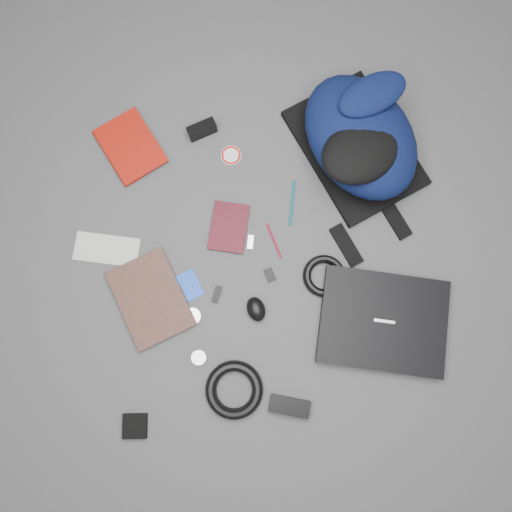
{
  "coord_description": "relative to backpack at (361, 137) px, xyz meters",
  "views": [
    {
      "loc": [
        -0.04,
        -0.28,
        1.64
      ],
      "look_at": [
        0.0,
        0.0,
        0.02
      ],
      "focal_mm": 35.0,
      "sensor_mm": 36.0,
      "label": 1
    }
  ],
  "objects": [
    {
      "name": "headphone_left",
      "position": [
        -0.63,
        -0.49,
        -0.1
      ],
      "size": [
        0.07,
        0.07,
        0.01
      ],
      "primitive_type": "cylinder",
      "rotation": [
        0.0,
        0.0,
        -0.31
      ],
      "color": "silver",
      "rests_on": "ground"
    },
    {
      "name": "pouch",
      "position": [
        -0.85,
        -0.8,
        -0.1
      ],
      "size": [
        0.09,
        0.09,
        0.02
      ],
      "primitive_type": "cube",
      "rotation": [
        0.0,
        0.0,
        -0.13
      ],
      "color": "black",
      "rests_on": "ground"
    },
    {
      "name": "laptop",
      "position": [
        -0.02,
        -0.6,
        -0.09
      ],
      "size": [
        0.48,
        0.41,
        0.04
      ],
      "primitive_type": "cube",
      "rotation": [
        0.0,
        0.0,
        -0.29
      ],
      "color": "black",
      "rests_on": "ground"
    },
    {
      "name": "pen_teal",
      "position": [
        -0.25,
        -0.16,
        -0.1
      ],
      "size": [
        0.05,
        0.15,
        0.01
      ],
      "primitive_type": "cylinder",
      "rotation": [
        1.57,
        0.0,
        -0.25
      ],
      "color": "#0C5A6C",
      "rests_on": "ground"
    },
    {
      "name": "cable_coil",
      "position": [
        -0.18,
        -0.42,
        -0.09
      ],
      "size": [
        0.19,
        0.19,
        0.03
      ],
      "primitive_type": "torus",
      "rotation": [
        0.0,
        0.0,
        0.43
      ],
      "color": "black",
      "rests_on": "ground"
    },
    {
      "name": "ground",
      "position": [
        -0.39,
        -0.33,
        -0.11
      ],
      "size": [
        4.0,
        4.0,
        0.0
      ],
      "primitive_type": "plane",
      "color": "#4F4F51",
      "rests_on": "ground"
    },
    {
      "name": "pen_red",
      "position": [
        -0.33,
        -0.28,
        -0.1
      ],
      "size": [
        0.04,
        0.13,
        0.01
      ],
      "primitive_type": "cylinder",
      "rotation": [
        1.57,
        0.0,
        0.23
      ],
      "color": "maroon",
      "rests_on": "ground"
    },
    {
      "name": "power_cord_coil",
      "position": [
        -0.53,
        -0.74,
        -0.09
      ],
      "size": [
        0.22,
        0.22,
        0.04
      ],
      "primitive_type": "torus",
      "rotation": [
        0.0,
        0.0,
        0.21
      ],
      "color": "black",
      "rests_on": "ground"
    },
    {
      "name": "textbook_red",
      "position": [
        -0.85,
        0.08,
        -0.09
      ],
      "size": [
        0.25,
        0.28,
        0.03
      ],
      "primitive_type": "imported",
      "rotation": [
        0.0,
        0.0,
        0.41
      ],
      "color": "#961008",
      "rests_on": "ground"
    },
    {
      "name": "power_brick",
      "position": [
        -0.36,
        -0.82,
        -0.09
      ],
      "size": [
        0.14,
        0.09,
        0.03
      ],
      "primitive_type": "cube",
      "rotation": [
        0.0,
        0.0,
        -0.34
      ],
      "color": "black",
      "rests_on": "ground"
    },
    {
      "name": "envelope",
      "position": [
        -0.89,
        -0.23,
        -0.1
      ],
      "size": [
        0.23,
        0.15,
        0.0
      ],
      "primitive_type": "cube",
      "rotation": [
        0.0,
        0.0,
        -0.28
      ],
      "color": "silver",
      "rests_on": "ground"
    },
    {
      "name": "comic_book",
      "position": [
        -0.86,
        -0.44,
        -0.1
      ],
      "size": [
        0.28,
        0.33,
        0.02
      ],
      "primitive_type": "imported",
      "rotation": [
        0.0,
        0.0,
        0.3
      ],
      "color": "#994A0A",
      "rests_on": "ground"
    },
    {
      "name": "dvd_case",
      "position": [
        -0.47,
        -0.21,
        -0.1
      ],
      "size": [
        0.16,
        0.2,
        0.01
      ],
      "primitive_type": "cube",
      "rotation": [
        0.0,
        0.0,
        -0.3
      ],
      "color": "#3B0B12",
      "rests_on": "ground"
    },
    {
      "name": "usb_black",
      "position": [
        -0.54,
        -0.43,
        -0.1
      ],
      "size": [
        0.04,
        0.06,
        0.01
      ],
      "primitive_type": "cube",
      "rotation": [
        0.0,
        0.0,
        -0.43
      ],
      "color": "black",
      "rests_on": "ground"
    },
    {
      "name": "usb_silver",
      "position": [
        -0.41,
        -0.27,
        -0.1
      ],
      "size": [
        0.03,
        0.05,
        0.01
      ],
      "primitive_type": "cube",
      "rotation": [
        0.0,
        0.0,
        -0.25
      ],
      "color": "silver",
      "rests_on": "ground"
    },
    {
      "name": "key_fob",
      "position": [
        -0.36,
        -0.39,
        -0.1
      ],
      "size": [
        0.04,
        0.05,
        0.01
      ],
      "primitive_type": "cube",
      "rotation": [
        0.0,
        0.0,
        0.25
      ],
      "color": "black",
      "rests_on": "ground"
    },
    {
      "name": "headphone_right",
      "position": [
        -0.63,
        -0.62,
        -0.1
      ],
      "size": [
        0.05,
        0.05,
        0.01
      ],
      "primitive_type": "cylinder",
      "rotation": [
        0.0,
        0.0,
        0.13
      ],
      "color": "#B6B6B8",
      "rests_on": "ground"
    },
    {
      "name": "id_badge",
      "position": [
        -0.62,
        -0.39,
        -0.1
      ],
      "size": [
        0.09,
        0.11,
        0.0
      ],
      "primitive_type": "cube",
      "rotation": [
        0.0,
        0.0,
        0.33
      ],
      "color": "blue",
      "rests_on": "ground"
    },
    {
      "name": "backpack",
      "position": [
        0.0,
        0.0,
        0.0
      ],
      "size": [
        0.51,
        0.6,
        0.21
      ],
      "primitive_type": null,
      "rotation": [
        0.0,
        0.0,
        0.36
      ],
      "color": "black",
      "rests_on": "ground"
    },
    {
      "name": "compact_camera",
      "position": [
        -0.51,
        0.14,
        -0.08
      ],
      "size": [
        0.11,
        0.06,
        0.06
      ],
      "primitive_type": "cube",
      "rotation": [
        0.0,
        0.0,
        0.28
      ],
      "color": "black",
      "rests_on": "ground"
    },
    {
      "name": "mouse",
      "position": [
        -0.42,
        -0.5,
        -0.08
      ],
      "size": [
        0.07,
        0.09,
        0.04
      ],
      "primitive_type": "ellipsoid",
      "rotation": [
        0.0,
        0.0,
        0.19
      ],
      "color": "black",
      "rests_on": "ground"
    },
    {
      "name": "sticker_disc",
      "position": [
        -0.43,
        0.04,
        -0.1
      ],
      "size": [
        0.08,
        0.08,
        0.0
      ],
      "primitive_type": "cylinder",
      "rotation": [
        0.0,
        0.0,
        0.19
      ],
      "color": "white",
      "rests_on": "ground"
    }
  ]
}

